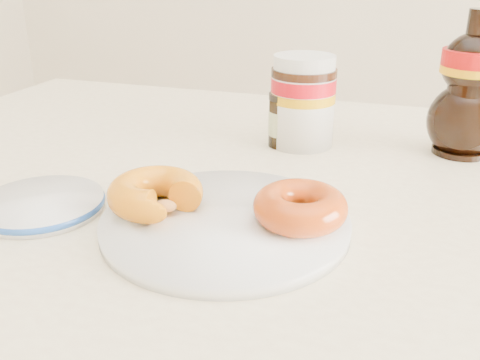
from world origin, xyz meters
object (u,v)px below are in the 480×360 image
(syrup_bottle, at_px, (471,85))
(dining_table, at_px, (313,251))
(dark_jar, at_px, (285,120))
(plate, at_px, (225,222))
(nutella_jar, at_px, (303,98))
(donut_bitten, at_px, (155,193))
(donut_whole, at_px, (300,207))
(blue_rim_saucer, at_px, (41,204))

(syrup_bottle, bearing_deg, dining_table, -130.52)
(dark_jar, bearing_deg, plate, -89.12)
(nutella_jar, bearing_deg, syrup_bottle, 8.17)
(plate, height_order, donut_bitten, donut_bitten)
(donut_bitten, height_order, donut_whole, donut_bitten)
(plate, xyz_separation_m, dark_jar, (-0.00, 0.28, 0.03))
(nutella_jar, relative_size, dark_jar, 1.67)
(donut_bitten, relative_size, nutella_jar, 0.77)
(plate, xyz_separation_m, nutella_jar, (0.02, 0.29, 0.07))
(nutella_jar, relative_size, blue_rim_saucer, 0.95)
(dining_table, bearing_deg, plate, -121.15)
(dining_table, distance_m, donut_whole, 0.16)
(plate, relative_size, blue_rim_saucer, 1.84)
(plate, distance_m, dark_jar, 0.28)
(plate, bearing_deg, dark_jar, 90.88)
(donut_bitten, bearing_deg, plate, -4.62)
(dark_jar, bearing_deg, syrup_bottle, 10.47)
(donut_whole, xyz_separation_m, nutella_jar, (-0.06, 0.28, 0.04))
(syrup_bottle, bearing_deg, donut_whole, -118.60)
(blue_rim_saucer, bearing_deg, dining_table, 27.31)
(donut_bitten, xyz_separation_m, dark_jar, (0.07, 0.28, 0.01))
(donut_whole, bearing_deg, dark_jar, 107.03)
(nutella_jar, height_order, blue_rim_saucer, nutella_jar)
(donut_bitten, distance_m, blue_rim_saucer, 0.14)
(syrup_bottle, bearing_deg, dark_jar, -169.53)
(syrup_bottle, distance_m, blue_rim_saucer, 0.58)
(donut_bitten, height_order, dark_jar, dark_jar)
(nutella_jar, relative_size, syrup_bottle, 0.67)
(donut_bitten, height_order, nutella_jar, nutella_jar)
(dark_jar, bearing_deg, donut_whole, -72.97)
(plate, xyz_separation_m, donut_whole, (0.08, 0.01, 0.02))
(plate, relative_size, dark_jar, 3.25)
(dining_table, height_order, blue_rim_saucer, blue_rim_saucer)
(dining_table, height_order, dark_jar, dark_jar)
(dining_table, distance_m, syrup_bottle, 0.32)
(dark_jar, distance_m, blue_rim_saucer, 0.37)
(nutella_jar, bearing_deg, plate, -93.59)
(nutella_jar, bearing_deg, dining_table, -71.62)
(dining_table, distance_m, plate, 0.17)
(dining_table, xyz_separation_m, nutella_jar, (-0.06, 0.17, 0.16))
(dining_table, height_order, nutella_jar, nutella_jar)
(plate, relative_size, donut_bitten, 2.54)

